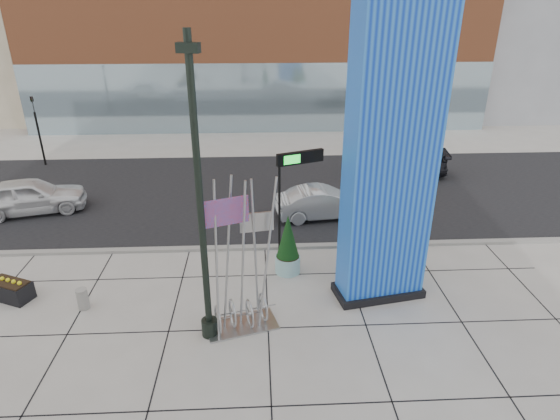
{
  "coord_description": "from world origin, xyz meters",
  "views": [
    {
      "loc": [
        0.79,
        -12.46,
        9.12
      ],
      "look_at": [
        1.51,
        2.0,
        2.58
      ],
      "focal_mm": 30.0,
      "sensor_mm": 36.0,
      "label": 1
    }
  ],
  "objects_px": {
    "lamp_post": "(202,230)",
    "car_white_west": "(30,196)",
    "public_art_sculpture": "(241,291)",
    "car_silver_mid": "(323,203)",
    "overhead_street_sign": "(298,169)",
    "blue_pylon": "(391,163)",
    "concrete_bollard": "(83,299)"
  },
  "relations": [
    {
      "from": "car_white_west",
      "to": "car_silver_mid",
      "type": "distance_m",
      "value": 13.52
    },
    {
      "from": "concrete_bollard",
      "to": "car_silver_mid",
      "type": "relative_size",
      "value": 0.16
    },
    {
      "from": "lamp_post",
      "to": "car_white_west",
      "type": "bearing_deg",
      "value": 134.38
    },
    {
      "from": "concrete_bollard",
      "to": "car_silver_mid",
      "type": "xyz_separation_m",
      "value": [
        8.63,
        6.5,
        0.35
      ]
    },
    {
      "from": "public_art_sculpture",
      "to": "car_white_west",
      "type": "bearing_deg",
      "value": 122.84
    },
    {
      "from": "concrete_bollard",
      "to": "blue_pylon",
      "type": "bearing_deg",
      "value": 2.0
    },
    {
      "from": "lamp_post",
      "to": "public_art_sculpture",
      "type": "xyz_separation_m",
      "value": [
        0.94,
        0.37,
        -2.23
      ]
    },
    {
      "from": "overhead_street_sign",
      "to": "lamp_post",
      "type": "bearing_deg",
      "value": -141.68
    },
    {
      "from": "blue_pylon",
      "to": "car_silver_mid",
      "type": "relative_size",
      "value": 2.25
    },
    {
      "from": "lamp_post",
      "to": "car_white_west",
      "type": "xyz_separation_m",
      "value": [
        -9.02,
        9.22,
        -2.68
      ]
    },
    {
      "from": "lamp_post",
      "to": "car_white_west",
      "type": "relative_size",
      "value": 1.77
    },
    {
      "from": "car_silver_mid",
      "to": "overhead_street_sign",
      "type": "bearing_deg",
      "value": 147.11
    },
    {
      "from": "public_art_sculpture",
      "to": "car_silver_mid",
      "type": "distance_m",
      "value": 8.44
    },
    {
      "from": "public_art_sculpture",
      "to": "concrete_bollard",
      "type": "xyz_separation_m",
      "value": [
        -5.13,
        1.16,
        -0.92
      ]
    },
    {
      "from": "blue_pylon",
      "to": "car_white_west",
      "type": "distance_m",
      "value": 16.72
    },
    {
      "from": "overhead_street_sign",
      "to": "concrete_bollard",
      "type": "bearing_deg",
      "value": -174.95
    },
    {
      "from": "public_art_sculpture",
      "to": "car_silver_mid",
      "type": "bearing_deg",
      "value": 49.89
    },
    {
      "from": "blue_pylon",
      "to": "public_art_sculpture",
      "type": "xyz_separation_m",
      "value": [
        -4.55,
        -1.5,
        -3.4
      ]
    },
    {
      "from": "public_art_sculpture",
      "to": "overhead_street_sign",
      "type": "relative_size",
      "value": 1.21
    },
    {
      "from": "public_art_sculpture",
      "to": "car_white_west",
      "type": "height_order",
      "value": "public_art_sculpture"
    },
    {
      "from": "lamp_post",
      "to": "concrete_bollard",
      "type": "distance_m",
      "value": 5.45
    },
    {
      "from": "concrete_bollard",
      "to": "car_silver_mid",
      "type": "bearing_deg",
      "value": 36.99
    },
    {
      "from": "overhead_street_sign",
      "to": "car_silver_mid",
      "type": "relative_size",
      "value": 0.93
    },
    {
      "from": "lamp_post",
      "to": "public_art_sculpture",
      "type": "relative_size",
      "value": 1.76
    },
    {
      "from": "car_silver_mid",
      "to": "lamp_post",
      "type": "bearing_deg",
      "value": 143.77
    },
    {
      "from": "concrete_bollard",
      "to": "lamp_post",
      "type": "bearing_deg",
      "value": -20.04
    },
    {
      "from": "lamp_post",
      "to": "car_silver_mid",
      "type": "height_order",
      "value": "lamp_post"
    },
    {
      "from": "blue_pylon",
      "to": "concrete_bollard",
      "type": "height_order",
      "value": "blue_pylon"
    },
    {
      "from": "lamp_post",
      "to": "car_white_west",
      "type": "distance_m",
      "value": 13.17
    },
    {
      "from": "overhead_street_sign",
      "to": "car_white_west",
      "type": "height_order",
      "value": "overhead_street_sign"
    },
    {
      "from": "lamp_post",
      "to": "overhead_street_sign",
      "type": "relative_size",
      "value": 2.14
    },
    {
      "from": "public_art_sculpture",
      "to": "lamp_post",
      "type": "bearing_deg",
      "value": -174.33
    }
  ]
}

